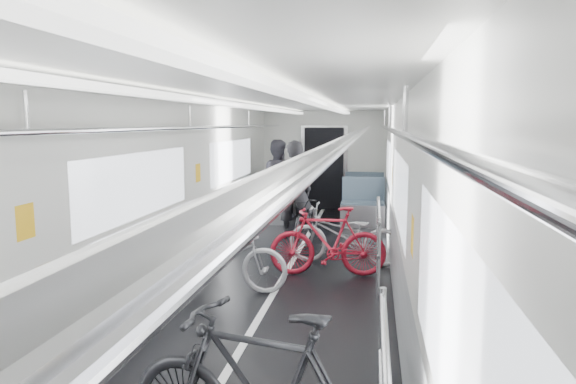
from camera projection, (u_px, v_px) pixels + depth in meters
The scene contains 7 objects.
car_shell at pixel (290, 191), 7.48m from camera, with size 3.02×14.01×2.41m.
bike_left_far at pixel (221, 255), 6.49m from camera, with size 0.60×1.72×0.91m, color #A6A6AB.
bike_right_mid at pixel (345, 235), 7.66m from camera, with size 0.60×1.71×0.90m, color #A2A1A5.
bike_right_far at pixel (328, 241), 7.10m from camera, with size 0.46×1.62×0.97m, color maroon.
bike_aisle at pixel (307, 218), 9.32m from camera, with size 0.54×1.54×0.81m, color black.
person_standing at pixel (294, 189), 9.39m from camera, with size 0.66×0.43×1.81m, color black.
person_seated at pixel (276, 179), 11.35m from camera, with size 0.85×0.66×1.75m, color #33313A.
Camera 1 is at (1.20, -5.53, 2.12)m, focal length 32.00 mm.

